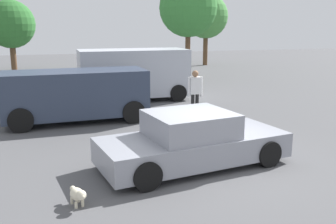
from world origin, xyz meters
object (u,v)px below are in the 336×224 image
sedan_foreground (192,141)px  pedestrian (195,90)px  van_white (134,73)px  dog (78,195)px  suv_dark (76,94)px

sedan_foreground → pedestrian: size_ratio=2.73×
van_white → pedestrian: (1.37, -4.12, -0.19)m
dog → suv_dark: 6.76m
suv_dark → pedestrian: size_ratio=2.80×
van_white → pedestrian: 4.34m
dog → suv_dark: suv_dark is taller
van_white → suv_dark: 4.45m
suv_dark → pedestrian: (4.22, -0.71, 0.05)m
sedan_foreground → suv_dark: (-2.30, 5.33, 0.39)m
dog → suv_dark: size_ratio=0.12×
dog → pedestrian: 7.69m
dog → van_white: bearing=145.1°
sedan_foreground → dog: 3.18m
van_white → suv_dark: (-2.85, -3.40, -0.24)m
sedan_foreground → pedestrian: (1.92, 4.62, 0.44)m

